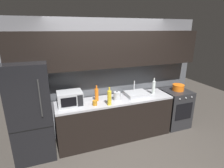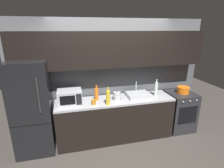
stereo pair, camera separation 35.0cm
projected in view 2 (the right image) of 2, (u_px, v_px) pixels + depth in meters
name	position (u px, v px, depth m)	size (l,w,h in m)	color
ground_plane	(129.00, 166.00, 3.06)	(10.00, 10.00, 0.00)	#3D3833
back_wall	(112.00, 66.00, 3.70)	(4.16, 0.44, 2.50)	slate
counter_run	(115.00, 119.00, 3.76)	(2.42, 0.60, 0.90)	black
refrigerator	(33.00, 108.00, 3.26)	(0.68, 0.69, 1.78)	black
oven_range	(179.00, 111.00, 4.11)	(0.60, 0.62, 0.90)	#232326
microwave	(70.00, 97.00, 3.39)	(0.46, 0.35, 0.27)	#A8AAAF
sink_basin	(138.00, 95.00, 3.75)	(0.48, 0.38, 0.30)	#ADAFB5
kettle	(117.00, 96.00, 3.56)	(0.18, 0.14, 0.19)	#B7BABF
wine_bottle_yellow	(108.00, 98.00, 3.32)	(0.08, 0.08, 0.35)	gold
wine_bottle_clear	(156.00, 89.00, 3.79)	(0.07, 0.07, 0.36)	silver
wine_bottle_orange	(97.00, 94.00, 3.54)	(0.08, 0.08, 0.32)	orange
mug_amber	(94.00, 102.00, 3.37)	(0.09, 0.09, 0.09)	#B27019
cooking_pot	(183.00, 90.00, 3.96)	(0.27, 0.27, 0.14)	orange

